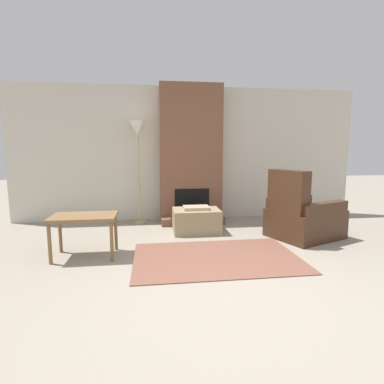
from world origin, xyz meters
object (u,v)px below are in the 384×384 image
(ottoman, at_px, (196,220))
(side_table, at_px, (84,221))
(armchair, at_px, (301,219))
(floor_lamp_left, at_px, (138,134))

(ottoman, height_order, side_table, side_table)
(armchair, height_order, side_table, armchair)
(ottoman, bearing_deg, side_table, -148.87)
(ottoman, xyz_separation_m, floor_lamp_left, (-0.98, 0.77, 1.46))
(armchair, bearing_deg, side_table, 75.21)
(floor_lamp_left, bearing_deg, side_table, -109.92)
(ottoman, distance_m, floor_lamp_left, 1.92)
(armchair, relative_size, floor_lamp_left, 0.66)
(ottoman, xyz_separation_m, side_table, (-1.61, -0.97, 0.27))
(side_table, bearing_deg, floor_lamp_left, 70.08)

